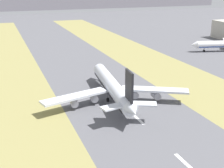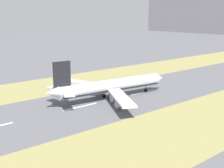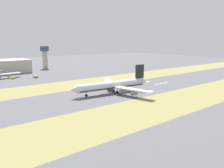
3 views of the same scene
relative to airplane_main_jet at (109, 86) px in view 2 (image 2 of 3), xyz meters
name	(u,v)px [view 2 (image 2 of 3)]	position (x,y,z in m)	size (l,w,h in m)	color
ground_plane	(109,100)	(2.04, -1.85, -6.02)	(800.00, 800.00, 0.00)	#56565B
grass_median_west	(59,84)	(-42.96, -1.85, -6.02)	(40.00, 600.00, 0.01)	olive
grass_median_east	(188,126)	(47.04, -1.85, -6.02)	(40.00, 600.00, 0.01)	olive
centreline_dash_mid	(80,107)	(2.04, -18.11, -6.01)	(1.20, 18.00, 0.01)	silver
centreline_dash_far	(143,92)	(2.04, 21.89, -6.01)	(1.20, 18.00, 0.01)	silver
airplane_main_jet	(109,86)	(0.00, 0.00, 0.00)	(63.70, 67.18, 20.20)	silver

